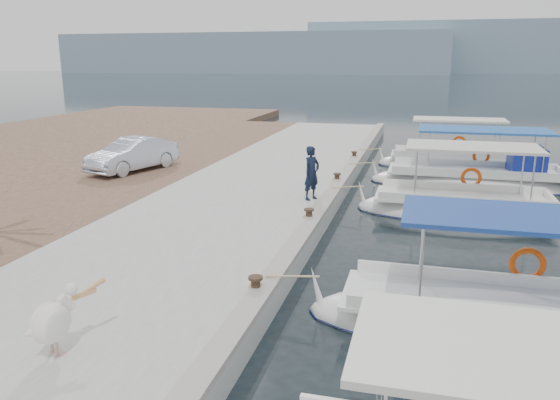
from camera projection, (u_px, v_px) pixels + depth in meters
The scene contains 13 objects.
ground at pixel (310, 257), 13.68m from camera, with size 400.00×400.00×0.00m, color black.
concrete_quay at pixel (255, 194), 19.04m from camera, with size 6.00×40.00×0.50m, color #A2A29D.
quay_curb at pixel (334, 190), 18.28m from camera, with size 0.44×40.00×0.12m, color gray.
cobblestone_strip at pixel (126, 186), 20.26m from camera, with size 4.00×40.00×0.50m, color brown.
distant_hills at pixel (506, 52), 193.37m from camera, with size 330.00×60.00×18.00m.
fishing_caique_b at pixel (514, 328), 9.77m from camera, with size 7.50×2.16×2.83m.
fishing_caique_c at pixel (462, 211), 17.35m from camera, with size 6.63×2.38×2.83m.
fishing_caique_d at pixel (477, 181), 21.32m from camera, with size 8.07×2.57×2.83m.
fishing_caique_e at pixel (452, 165), 24.97m from camera, with size 6.71×2.06×2.83m.
mooring_bollards at pixel (309, 213), 15.00m from camera, with size 0.28×20.28×0.33m.
pelican at pixel (54, 321), 8.11m from camera, with size 0.79×1.29×1.02m.
fisherman at pixel (312, 173), 17.08m from camera, with size 0.62×0.41×1.70m, color black.
parked_car at pixel (133, 155), 21.63m from camera, with size 1.37×3.93×1.30m, color #B1B9CB.
Camera 1 is at (2.52, -12.67, 4.79)m, focal length 35.00 mm.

